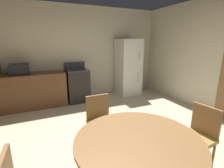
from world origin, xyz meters
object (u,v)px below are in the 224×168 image
at_px(refrigerator, 128,68).
at_px(microwave, 19,69).
at_px(dining_table, 138,152).
at_px(chair_east, 199,134).
at_px(oven_range, 78,85).
at_px(chair_north, 100,119).

bearing_deg(refrigerator, microwave, 179.06).
height_order(dining_table, chair_east, chair_east).
relative_size(microwave, dining_table, 0.35).
xyz_separation_m(oven_range, dining_table, (-0.16, -3.40, 0.14)).
xyz_separation_m(refrigerator, chair_north, (-1.81, -2.31, -0.38)).
xyz_separation_m(dining_table, chair_east, (1.03, 0.10, -0.11)).
bearing_deg(chair_north, oven_range, 174.70).
bearing_deg(chair_east, refrigerator, -108.59).
distance_m(microwave, chair_east, 4.05).
distance_m(refrigerator, chair_north, 2.96).
relative_size(chair_east, chair_north, 1.00).
bearing_deg(microwave, chair_north, -62.36).
relative_size(oven_range, refrigerator, 0.62).
distance_m(refrigerator, chair_east, 3.35).
height_order(microwave, chair_east, microwave).
bearing_deg(dining_table, chair_north, 91.05).
relative_size(refrigerator, microwave, 4.00).
distance_m(oven_range, dining_table, 3.40).
xyz_separation_m(refrigerator, chair_east, (-0.76, -3.25, -0.38)).
xyz_separation_m(microwave, chair_east, (2.29, -3.30, -0.53)).
distance_m(oven_range, microwave, 1.52).
bearing_deg(oven_range, chair_east, -75.16).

